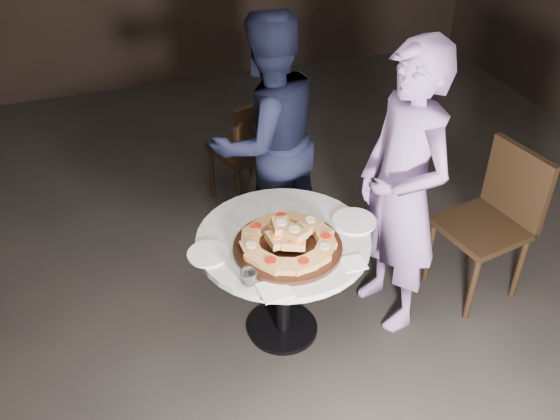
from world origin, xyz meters
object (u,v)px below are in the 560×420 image
object	(u,v)px
chair_far	(252,145)
diner_navy	(266,140)
water_glass	(249,278)
chair_right	(496,214)
serving_board	(288,247)
diner_teal	(402,193)
focaccia_pile	(288,239)
table	(283,256)

from	to	relation	value
chair_far	diner_navy	bearing A→B (deg)	67.06
water_glass	chair_far	xyz separation A→B (m)	(0.43, 1.43, -0.20)
chair_right	diner_navy	xyz separation A→B (m)	(-1.07, 0.76, 0.24)
serving_board	diner_teal	bearing A→B (deg)	5.69
serving_board	diner_navy	size ratio (longest dim) A/B	0.34
water_glass	diner_teal	xyz separation A→B (m)	(0.86, 0.24, 0.11)
chair_far	diner_teal	bearing A→B (deg)	90.73
focaccia_pile	chair_right	distance (m)	1.25
diner_navy	diner_teal	xyz separation A→B (m)	(0.46, -0.78, 0.04)
focaccia_pile	serving_board	bearing A→B (deg)	-105.96
serving_board	diner_teal	distance (m)	0.63
water_glass	table	bearing A→B (deg)	46.81
chair_far	chair_right	bearing A→B (deg)	112.45
table	serving_board	size ratio (longest dim) A/B	1.82
water_glass	diner_teal	distance (m)	0.90
focaccia_pile	chair_far	bearing A→B (deg)	81.63
serving_board	focaccia_pile	bearing A→B (deg)	74.04
table	diner_teal	xyz separation A→B (m)	(0.61, -0.03, 0.27)
diner_navy	diner_teal	world-z (taller)	diner_teal
chair_right	focaccia_pile	bearing A→B (deg)	-97.09
chair_far	diner_teal	distance (m)	1.31
water_glass	chair_right	distance (m)	1.50
focaccia_pile	diner_navy	size ratio (longest dim) A/B	0.31
diner_teal	chair_right	bearing A→B (deg)	82.72
focaccia_pile	diner_teal	bearing A→B (deg)	5.68
chair_far	diner_navy	size ratio (longest dim) A/B	0.55
diner_teal	chair_far	bearing A→B (deg)	-169.04
chair_right	diner_navy	size ratio (longest dim) A/B	0.58
focaccia_pile	diner_navy	world-z (taller)	diner_navy
serving_board	diner_teal	xyz separation A→B (m)	(0.62, 0.06, 0.14)
chair_right	diner_navy	world-z (taller)	diner_navy
chair_far	focaccia_pile	bearing A→B (deg)	62.53
table	focaccia_pile	size ratio (longest dim) A/B	2.03
table	diner_teal	world-z (taller)	diner_teal
table	diner_navy	bearing A→B (deg)	78.72
water_glass	chair_far	distance (m)	1.51
serving_board	diner_teal	size ratio (longest dim) A/B	0.33
table	chair_far	world-z (taller)	chair_far
focaccia_pile	diner_teal	size ratio (longest dim) A/B	0.30
table	diner_navy	xyz separation A→B (m)	(0.15, 0.75, 0.23)
water_glass	diner_teal	size ratio (longest dim) A/B	0.05
table	serving_board	world-z (taller)	serving_board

